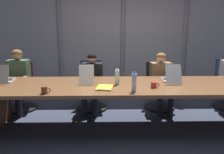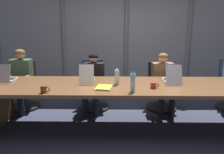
{
  "view_description": "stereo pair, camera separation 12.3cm",
  "coord_description": "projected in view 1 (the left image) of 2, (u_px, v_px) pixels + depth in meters",
  "views": [
    {
      "loc": [
        -0.36,
        -3.26,
        1.61
      ],
      "look_at": [
        -0.29,
        0.08,
        0.84
      ],
      "focal_mm": 34.76,
      "sensor_mm": 36.0,
      "label": 1
    },
    {
      "loc": [
        -0.23,
        -3.26,
        1.61
      ],
      "look_at": [
        -0.29,
        0.08,
        0.84
      ],
      "focal_mm": 34.76,
      "sensor_mm": 36.0,
      "label": 2
    }
  ],
  "objects": [
    {
      "name": "ground_plane",
      "position": [
        130.0,
        128.0,
        3.55
      ],
      "size": [
        15.93,
        15.93,
        0.0
      ],
      "primitive_type": "plane",
      "color": "#383D51"
    },
    {
      "name": "conference_table",
      "position": [
        131.0,
        92.0,
        3.41
      ],
      "size": [
        4.84,
        1.12,
        0.74
      ],
      "color": "brown",
      "rests_on": "ground_plane"
    },
    {
      "name": "curtain_backdrop",
      "position": [
        122.0,
        29.0,
        5.48
      ],
      "size": [
        7.97,
        0.17,
        3.12
      ],
      "color": "#B2B2B7",
      "rests_on": "ground_plane"
    },
    {
      "name": "laptop_left_end",
      "position": [
        4.0,
        79.0,
        3.5
      ],
      "size": [
        0.3,
        0.48,
        0.3
      ],
      "rotation": [
        0.0,
        0.0,
        1.71
      ],
      "color": "#BCBCC1",
      "rests_on": "conference_table"
    },
    {
      "name": "laptop_left_mid",
      "position": [
        87.0,
        78.0,
        3.53
      ],
      "size": [
        0.27,
        0.51,
        0.3
      ],
      "rotation": [
        0.0,
        0.0,
        1.66
      ],
      "color": "beige",
      "rests_on": "conference_table"
    },
    {
      "name": "laptop_center",
      "position": [
        171.0,
        78.0,
        3.55
      ],
      "size": [
        0.27,
        0.52,
        0.3
      ],
      "rotation": [
        0.0,
        0.0,
        1.52
      ],
      "color": "#A8ADB7",
      "rests_on": "conference_table"
    },
    {
      "name": "office_chair_left_end",
      "position": [
        22.0,
        92.0,
        4.34
      ],
      "size": [
        0.6,
        0.6,
        0.92
      ],
      "rotation": [
        0.0,
        0.0,
        -1.43
      ],
      "color": "#511E19",
      "rests_on": "ground_plane"
    },
    {
      "name": "office_chair_left_mid",
      "position": [
        92.0,
        91.0,
        4.36
      ],
      "size": [
        0.6,
        0.61,
        0.95
      ],
      "rotation": [
        0.0,
        0.0,
        -1.42
      ],
      "color": "navy",
      "rests_on": "ground_plane"
    },
    {
      "name": "office_chair_center",
      "position": [
        159.0,
        91.0,
        4.39
      ],
      "size": [
        0.6,
        0.61,
        0.92
      ],
      "rotation": [
        0.0,
        0.0,
        -1.4
      ],
      "color": "black",
      "rests_on": "ground_plane"
    },
    {
      "name": "person_left_end",
      "position": [
        17.0,
        77.0,
        4.11
      ],
      "size": [
        0.4,
        0.55,
        1.2
      ],
      "rotation": [
        0.0,
        0.0,
        -1.57
      ],
      "color": "#4C6B4C",
      "rests_on": "ground_plane"
    },
    {
      "name": "person_left_mid",
      "position": [
        92.0,
        79.0,
        4.14
      ],
      "size": [
        0.43,
        0.57,
        1.12
      ],
      "rotation": [
        0.0,
        0.0,
        -1.66
      ],
      "color": "black",
      "rests_on": "ground_plane"
    },
    {
      "name": "person_center",
      "position": [
        162.0,
        79.0,
        4.17
      ],
      "size": [
        0.43,
        0.56,
        1.13
      ],
      "rotation": [
        0.0,
        0.0,
        -1.5
      ],
      "color": "olive",
      "rests_on": "ground_plane"
    },
    {
      "name": "water_bottle_primary",
      "position": [
        117.0,
        77.0,
        3.36
      ],
      "size": [
        0.07,
        0.07,
        0.25
      ],
      "color": "silver",
      "rests_on": "conference_table"
    },
    {
      "name": "water_bottle_secondary",
      "position": [
        134.0,
        83.0,
        2.98
      ],
      "size": [
        0.07,
        0.07,
        0.28
      ],
      "color": "silver",
      "rests_on": "conference_table"
    },
    {
      "name": "coffee_mug_near",
      "position": [
        154.0,
        85.0,
        3.19
      ],
      "size": [
        0.12,
        0.08,
        0.09
      ],
      "color": "#B2332D",
      "rests_on": "conference_table"
    },
    {
      "name": "coffee_mug_far",
      "position": [
        45.0,
        90.0,
        2.91
      ],
      "size": [
        0.13,
        0.08,
        0.1
      ],
      "color": "brown",
      "rests_on": "conference_table"
    },
    {
      "name": "spiral_notepad",
      "position": [
        105.0,
        88.0,
        3.17
      ],
      "size": [
        0.26,
        0.34,
        0.03
      ],
      "rotation": [
        0.0,
        0.0,
        -0.16
      ],
      "color": "yellow",
      "rests_on": "conference_table"
    }
  ]
}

